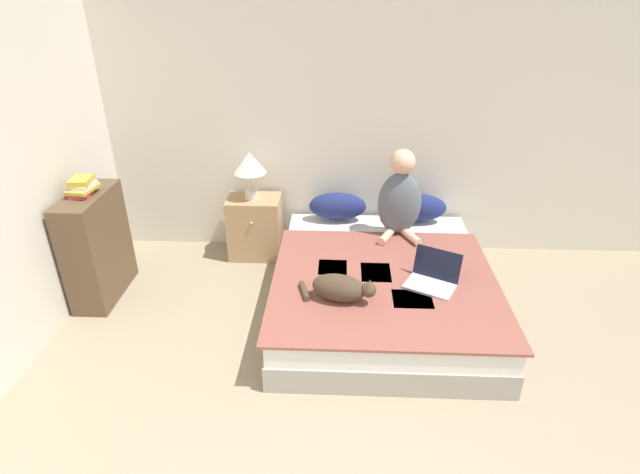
{
  "coord_description": "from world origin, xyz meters",
  "views": [
    {
      "loc": [
        -0.31,
        -0.77,
        2.44
      ],
      "look_at": [
        -0.46,
        2.47,
        0.74
      ],
      "focal_mm": 28.0,
      "sensor_mm": 36.0,
      "label": 1
    }
  ],
  "objects_px": {
    "person_sitting": "(400,198)",
    "bookshelf": "(97,246)",
    "book_stack_top": "(82,187)",
    "laptop_open": "(432,278)",
    "nightstand": "(255,227)",
    "cat_tabby": "(341,288)",
    "pillow_near": "(338,206)",
    "bed": "(381,288)",
    "table_lamp": "(250,165)",
    "pillow_far": "(417,208)"
  },
  "relations": [
    {
      "from": "bed",
      "to": "table_lamp",
      "type": "height_order",
      "value": "table_lamp"
    },
    {
      "from": "pillow_near",
      "to": "table_lamp",
      "type": "relative_size",
      "value": 1.21
    },
    {
      "from": "person_sitting",
      "to": "bed",
      "type": "bearing_deg",
      "value": -105.63
    },
    {
      "from": "person_sitting",
      "to": "nightstand",
      "type": "height_order",
      "value": "person_sitting"
    },
    {
      "from": "person_sitting",
      "to": "bookshelf",
      "type": "height_order",
      "value": "person_sitting"
    },
    {
      "from": "table_lamp",
      "to": "bookshelf",
      "type": "xyz_separation_m",
      "value": [
        -1.18,
        -0.73,
        -0.46
      ]
    },
    {
      "from": "cat_tabby",
      "to": "nightstand",
      "type": "distance_m",
      "value": 1.55
    },
    {
      "from": "pillow_far",
      "to": "book_stack_top",
      "type": "relative_size",
      "value": 2.1
    },
    {
      "from": "cat_tabby",
      "to": "bed",
      "type": "bearing_deg",
      "value": 68.56
    },
    {
      "from": "pillow_near",
      "to": "cat_tabby",
      "type": "xyz_separation_m",
      "value": [
        0.04,
        -1.34,
        -0.03
      ]
    },
    {
      "from": "bed",
      "to": "laptop_open",
      "type": "xyz_separation_m",
      "value": [
        0.35,
        -0.23,
        0.25
      ]
    },
    {
      "from": "pillow_near",
      "to": "table_lamp",
      "type": "bearing_deg",
      "value": -176.97
    },
    {
      "from": "book_stack_top",
      "to": "nightstand",
      "type": "bearing_deg",
      "value": 31.56
    },
    {
      "from": "bookshelf",
      "to": "book_stack_top",
      "type": "height_order",
      "value": "book_stack_top"
    },
    {
      "from": "pillow_far",
      "to": "laptop_open",
      "type": "relative_size",
      "value": 1.21
    },
    {
      "from": "bookshelf",
      "to": "book_stack_top",
      "type": "distance_m",
      "value": 0.53
    },
    {
      "from": "pillow_near",
      "to": "pillow_far",
      "type": "xyz_separation_m",
      "value": [
        0.75,
        0.0,
        0.0
      ]
    },
    {
      "from": "cat_tabby",
      "to": "book_stack_top",
      "type": "xyz_separation_m",
      "value": [
        -2.02,
        0.57,
        0.5
      ]
    },
    {
      "from": "nightstand",
      "to": "book_stack_top",
      "type": "xyz_separation_m",
      "value": [
        -1.19,
        -0.73,
        0.69
      ]
    },
    {
      "from": "laptop_open",
      "to": "book_stack_top",
      "type": "xyz_separation_m",
      "value": [
        -2.7,
        0.34,
        0.55
      ]
    },
    {
      "from": "pillow_near",
      "to": "book_stack_top",
      "type": "height_order",
      "value": "book_stack_top"
    },
    {
      "from": "nightstand",
      "to": "bookshelf",
      "type": "distance_m",
      "value": 1.41
    },
    {
      "from": "book_stack_top",
      "to": "pillow_far",
      "type": "bearing_deg",
      "value": 15.85
    },
    {
      "from": "laptop_open",
      "to": "bookshelf",
      "type": "xyz_separation_m",
      "value": [
        -2.7,
        0.34,
        0.02
      ]
    },
    {
      "from": "bed",
      "to": "nightstand",
      "type": "height_order",
      "value": "nightstand"
    },
    {
      "from": "pillow_far",
      "to": "nightstand",
      "type": "distance_m",
      "value": 1.55
    },
    {
      "from": "table_lamp",
      "to": "book_stack_top",
      "type": "height_order",
      "value": "book_stack_top"
    },
    {
      "from": "laptop_open",
      "to": "nightstand",
      "type": "relative_size",
      "value": 0.74
    },
    {
      "from": "laptop_open",
      "to": "table_lamp",
      "type": "relative_size",
      "value": 1.0
    },
    {
      "from": "nightstand",
      "to": "table_lamp",
      "type": "distance_m",
      "value": 0.62
    },
    {
      "from": "book_stack_top",
      "to": "pillow_near",
      "type": "bearing_deg",
      "value": 21.37
    },
    {
      "from": "laptop_open",
      "to": "nightstand",
      "type": "height_order",
      "value": "laptop_open"
    },
    {
      "from": "cat_tabby",
      "to": "person_sitting",
      "type": "bearing_deg",
      "value": 79.08
    },
    {
      "from": "table_lamp",
      "to": "bookshelf",
      "type": "relative_size",
      "value": 0.48
    },
    {
      "from": "bed",
      "to": "cat_tabby",
      "type": "bearing_deg",
      "value": -125.76
    },
    {
      "from": "pillow_far",
      "to": "bookshelf",
      "type": "height_order",
      "value": "bookshelf"
    },
    {
      "from": "pillow_far",
      "to": "table_lamp",
      "type": "distance_m",
      "value": 1.6
    },
    {
      "from": "pillow_near",
      "to": "pillow_far",
      "type": "distance_m",
      "value": 0.75
    },
    {
      "from": "bed",
      "to": "bookshelf",
      "type": "bearing_deg",
      "value": 177.49
    },
    {
      "from": "cat_tabby",
      "to": "pillow_far",
      "type": "bearing_deg",
      "value": 76.46
    },
    {
      "from": "cat_tabby",
      "to": "book_stack_top",
      "type": "relative_size",
      "value": 2.19
    },
    {
      "from": "laptop_open",
      "to": "book_stack_top",
      "type": "distance_m",
      "value": 2.78
    },
    {
      "from": "laptop_open",
      "to": "book_stack_top",
      "type": "relative_size",
      "value": 1.74
    },
    {
      "from": "bed",
      "to": "book_stack_top",
      "type": "relative_size",
      "value": 7.9
    },
    {
      "from": "bed",
      "to": "table_lamp",
      "type": "distance_m",
      "value": 1.61
    },
    {
      "from": "pillow_far",
      "to": "cat_tabby",
      "type": "relative_size",
      "value": 0.96
    },
    {
      "from": "cat_tabby",
      "to": "table_lamp",
      "type": "xyz_separation_m",
      "value": [
        -0.84,
        1.3,
        0.44
      ]
    },
    {
      "from": "bed",
      "to": "table_lamp",
      "type": "relative_size",
      "value": 4.56
    },
    {
      "from": "person_sitting",
      "to": "nightstand",
      "type": "xyz_separation_m",
      "value": [
        -1.33,
        0.23,
        -0.43
      ]
    },
    {
      "from": "bed",
      "to": "book_stack_top",
      "type": "distance_m",
      "value": 2.48
    }
  ]
}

